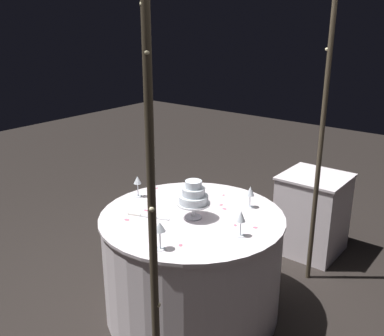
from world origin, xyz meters
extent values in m
plane|color=black|center=(0.00, 0.00, 0.00)|extent=(12.00, 12.00, 0.00)
cylinder|color=#473D2D|center=(-0.89, 0.49, 1.16)|extent=(0.04, 0.04, 2.32)
cylinder|color=#473D2D|center=(0.89, 0.49, 1.16)|extent=(0.04, 0.04, 2.32)
sphere|color=#F9EAB2|center=(-0.89, 0.48, 1.23)|extent=(0.02, 0.02, 0.02)
sphere|color=#F9EAB2|center=(0.89, 0.49, 1.85)|extent=(0.02, 0.02, 0.02)
sphere|color=#F9EAB2|center=(-0.90, 0.49, 2.06)|extent=(0.02, 0.02, 0.02)
sphere|color=#F9EAB2|center=(0.88, 0.50, 0.76)|extent=(0.02, 0.02, 0.02)
sphere|color=#F9EAB2|center=(0.90, 0.50, 1.23)|extent=(0.02, 0.02, 0.02)
sphere|color=#F9EAB2|center=(-0.90, 0.48, 1.83)|extent=(0.02, 0.02, 0.02)
sphere|color=#F9EAB2|center=(-0.88, 0.47, 1.78)|extent=(0.02, 0.02, 0.02)
sphere|color=#F9EAB2|center=(0.89, 0.48, 2.02)|extent=(0.02, 0.02, 0.02)
sphere|color=#F9EAB2|center=(0.89, 0.49, 1.27)|extent=(0.02, 0.02, 0.02)
sphere|color=#F9EAB2|center=(-0.89, 0.48, 0.69)|extent=(0.02, 0.02, 0.02)
cylinder|color=white|center=(0.00, 0.00, 0.36)|extent=(1.21, 1.21, 0.71)
cylinder|color=white|center=(0.00, 0.00, 0.72)|extent=(1.24, 1.24, 0.02)
cube|color=white|center=(-1.31, 0.31, 0.35)|extent=(0.51, 0.51, 0.69)
cube|color=white|center=(-1.31, 0.31, 0.70)|extent=(0.53, 0.53, 0.02)
cylinder|color=silver|center=(0.03, 0.03, 0.74)|extent=(0.11, 0.11, 0.01)
cylinder|color=silver|center=(0.03, 0.03, 0.79)|extent=(0.02, 0.02, 0.09)
cylinder|color=silver|center=(0.03, 0.03, 0.84)|extent=(0.22, 0.22, 0.01)
cylinder|color=white|center=(0.03, 0.03, 0.87)|extent=(0.19, 0.19, 0.05)
cylinder|color=white|center=(0.03, 0.03, 0.92)|extent=(0.15, 0.15, 0.05)
cylinder|color=white|center=(0.03, 0.03, 0.97)|extent=(0.11, 0.11, 0.05)
cylinder|color=silver|center=(0.47, 0.14, 0.73)|extent=(0.06, 0.06, 0.00)
cylinder|color=silver|center=(0.47, 0.14, 0.79)|extent=(0.01, 0.01, 0.11)
cone|color=silver|center=(0.47, 0.14, 0.87)|extent=(0.07, 0.07, 0.06)
cylinder|color=silver|center=(-0.35, 0.23, 0.73)|extent=(0.06, 0.06, 0.00)
cylinder|color=silver|center=(-0.35, 0.23, 0.78)|extent=(0.01, 0.01, 0.08)
cone|color=silver|center=(-0.35, 0.23, 0.85)|extent=(0.06, 0.06, 0.07)
cylinder|color=silver|center=(0.05, 0.41, 0.73)|extent=(0.06, 0.06, 0.00)
cylinder|color=silver|center=(0.05, 0.41, 0.78)|extent=(0.01, 0.01, 0.09)
cone|color=silver|center=(0.05, 0.41, 0.86)|extent=(0.06, 0.06, 0.07)
cylinder|color=silver|center=(-0.01, -0.51, 0.73)|extent=(0.06, 0.06, 0.00)
cylinder|color=silver|center=(-0.01, -0.51, 0.79)|extent=(0.01, 0.01, 0.10)
cone|color=silver|center=(-0.01, -0.51, 0.86)|extent=(0.06, 0.06, 0.06)
cube|color=silver|center=(0.19, -0.17, 0.74)|extent=(0.10, 0.21, 0.01)
cube|color=white|center=(0.24, -0.30, 0.74)|extent=(0.05, 0.09, 0.01)
ellipsoid|color=#EA6B84|center=(-0.10, 0.43, 0.73)|extent=(0.03, 0.04, 0.00)
ellipsoid|color=#EA6B84|center=(0.36, 0.20, 0.73)|extent=(0.04, 0.04, 0.00)
ellipsoid|color=#EA6B84|center=(-0.42, -0.03, 0.73)|extent=(0.03, 0.02, 0.00)
ellipsoid|color=#EA6B84|center=(-0.05, 0.31, 0.73)|extent=(0.04, 0.04, 0.00)
ellipsoid|color=#EA6B84|center=(-0.45, -0.32, 0.73)|extent=(0.03, 0.03, 0.00)
ellipsoid|color=#EA6B84|center=(-0.22, 0.11, 0.73)|extent=(0.02, 0.03, 0.00)
ellipsoid|color=#EA6B84|center=(-0.21, -0.52, 0.73)|extent=(0.03, 0.02, 0.00)
ellipsoid|color=#EA6B84|center=(0.14, -0.29, 0.73)|extent=(0.03, 0.04, 0.00)
ellipsoid|color=#EA6B84|center=(-0.26, 0.06, 0.73)|extent=(0.03, 0.03, 0.00)
ellipsoid|color=#EA6B84|center=(0.32, -0.29, 0.73)|extent=(0.03, 0.04, 0.00)
camera|label=1|loc=(2.08, 1.64, 1.97)|focal=40.94mm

